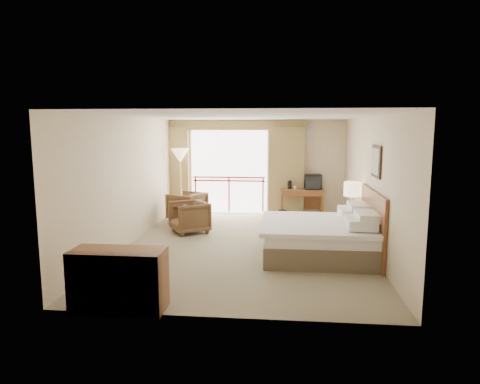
# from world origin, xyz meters

# --- Properties ---
(floor) EXTENTS (7.00, 7.00, 0.00)m
(floor) POSITION_xyz_m (0.00, 0.00, 0.00)
(floor) COLOR #7E7459
(floor) RESTS_ON ground
(ceiling) EXTENTS (7.00, 7.00, 0.00)m
(ceiling) POSITION_xyz_m (0.00, 0.00, 2.70)
(ceiling) COLOR white
(ceiling) RESTS_ON wall_back
(wall_back) EXTENTS (5.00, 0.00, 5.00)m
(wall_back) POSITION_xyz_m (0.00, 3.50, 1.35)
(wall_back) COLOR beige
(wall_back) RESTS_ON ground
(wall_front) EXTENTS (5.00, 0.00, 5.00)m
(wall_front) POSITION_xyz_m (0.00, -3.50, 1.35)
(wall_front) COLOR beige
(wall_front) RESTS_ON ground
(wall_left) EXTENTS (0.00, 7.00, 7.00)m
(wall_left) POSITION_xyz_m (-2.50, 0.00, 1.35)
(wall_left) COLOR beige
(wall_left) RESTS_ON ground
(wall_right) EXTENTS (0.00, 7.00, 7.00)m
(wall_right) POSITION_xyz_m (2.50, 0.00, 1.35)
(wall_right) COLOR beige
(wall_right) RESTS_ON ground
(balcony_door) EXTENTS (2.40, 0.00, 2.40)m
(balcony_door) POSITION_xyz_m (-0.80, 3.48, 1.20)
(balcony_door) COLOR white
(balcony_door) RESTS_ON wall_back
(balcony_railing) EXTENTS (2.09, 0.03, 1.02)m
(balcony_railing) POSITION_xyz_m (-0.80, 3.46, 0.81)
(balcony_railing) COLOR #A90E17
(balcony_railing) RESTS_ON wall_back
(curtain_left) EXTENTS (1.00, 0.26, 2.50)m
(curtain_left) POSITION_xyz_m (-2.45, 3.35, 1.25)
(curtain_left) COLOR olive
(curtain_left) RESTS_ON wall_back
(curtain_right) EXTENTS (1.00, 0.26, 2.50)m
(curtain_right) POSITION_xyz_m (0.85, 3.35, 1.25)
(curtain_right) COLOR olive
(curtain_right) RESTS_ON wall_back
(valance) EXTENTS (4.40, 0.22, 0.28)m
(valance) POSITION_xyz_m (-0.80, 3.38, 2.55)
(valance) COLOR olive
(valance) RESTS_ON wall_back
(hvac_vent) EXTENTS (0.50, 0.04, 0.50)m
(hvac_vent) POSITION_xyz_m (1.30, 3.47, 2.35)
(hvac_vent) COLOR silver
(hvac_vent) RESTS_ON wall_back
(bed) EXTENTS (2.13, 2.06, 0.97)m
(bed) POSITION_xyz_m (1.50, -0.60, 0.38)
(bed) COLOR brown
(bed) RESTS_ON floor
(headboard) EXTENTS (0.06, 2.10, 1.30)m
(headboard) POSITION_xyz_m (2.46, -0.60, 0.65)
(headboard) COLOR brown
(headboard) RESTS_ON wall_right
(framed_art) EXTENTS (0.04, 0.72, 0.60)m
(framed_art) POSITION_xyz_m (2.47, -0.60, 1.85)
(framed_art) COLOR black
(framed_art) RESTS_ON wall_right
(nightstand) EXTENTS (0.46, 0.53, 0.62)m
(nightstand) POSITION_xyz_m (2.27, 0.62, 0.31)
(nightstand) COLOR brown
(nightstand) RESTS_ON floor
(table_lamp) EXTENTS (0.37, 0.37, 0.66)m
(table_lamp) POSITION_xyz_m (2.27, 0.67, 1.13)
(table_lamp) COLOR tan
(table_lamp) RESTS_ON nightstand
(phone) EXTENTS (0.23, 0.20, 0.08)m
(phone) POSITION_xyz_m (2.22, 0.47, 0.66)
(phone) COLOR black
(phone) RESTS_ON nightstand
(desk) EXTENTS (1.20, 0.58, 0.78)m
(desk) POSITION_xyz_m (1.29, 3.21, 0.61)
(desk) COLOR brown
(desk) RESTS_ON floor
(tv) EXTENTS (0.46, 0.37, 0.42)m
(tv) POSITION_xyz_m (1.59, 3.15, 0.99)
(tv) COLOR black
(tv) RESTS_ON desk
(coffee_maker) EXTENTS (0.14, 0.14, 0.23)m
(coffee_maker) POSITION_xyz_m (0.94, 3.16, 0.89)
(coffee_maker) COLOR black
(coffee_maker) RESTS_ON desk
(cup) EXTENTS (0.08, 0.08, 0.09)m
(cup) POSITION_xyz_m (1.09, 3.11, 0.83)
(cup) COLOR white
(cup) RESTS_ON desk
(wastebasket) EXTENTS (0.27, 0.27, 0.27)m
(wastebasket) POSITION_xyz_m (0.75, 2.66, 0.13)
(wastebasket) COLOR black
(wastebasket) RESTS_ON floor
(armchair_far) EXTENTS (1.11, 1.10, 0.77)m
(armchair_far) POSITION_xyz_m (-1.79, 2.29, 0.00)
(armchair_far) COLOR #4C3521
(armchair_far) RESTS_ON floor
(armchair_near) EXTENTS (1.12, 1.11, 0.74)m
(armchair_near) POSITION_xyz_m (-1.45, 1.01, 0.00)
(armchair_near) COLOR #4C3521
(armchair_near) RESTS_ON floor
(side_table) EXTENTS (0.54, 0.54, 0.59)m
(side_table) POSITION_xyz_m (-1.75, 1.38, 0.40)
(side_table) COLOR black
(side_table) RESTS_ON floor
(book) EXTENTS (0.19, 0.24, 0.02)m
(book) POSITION_xyz_m (-1.75, 1.38, 0.59)
(book) COLOR white
(book) RESTS_ON side_table
(floor_lamp) EXTENTS (0.49, 0.49, 1.90)m
(floor_lamp) POSITION_xyz_m (-2.10, 2.89, 1.64)
(floor_lamp) COLOR tan
(floor_lamp) RESTS_ON floor
(dresser) EXTENTS (1.27, 0.54, 0.84)m
(dresser) POSITION_xyz_m (-1.46, -3.39, 0.42)
(dresser) COLOR brown
(dresser) RESTS_ON floor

